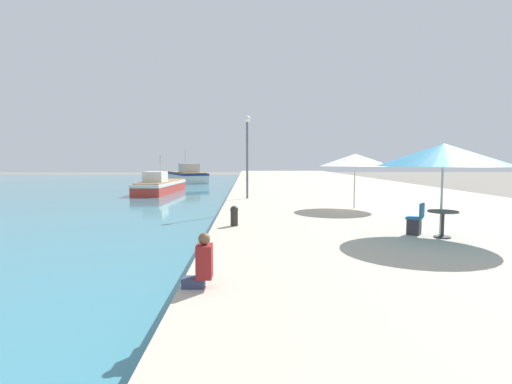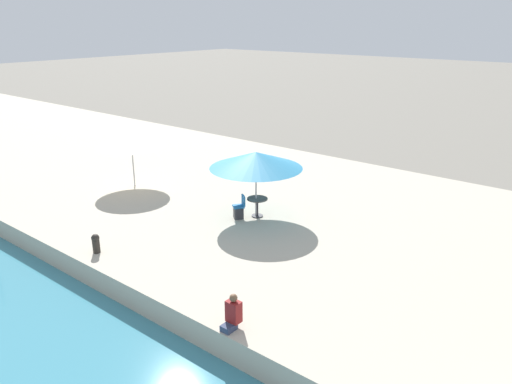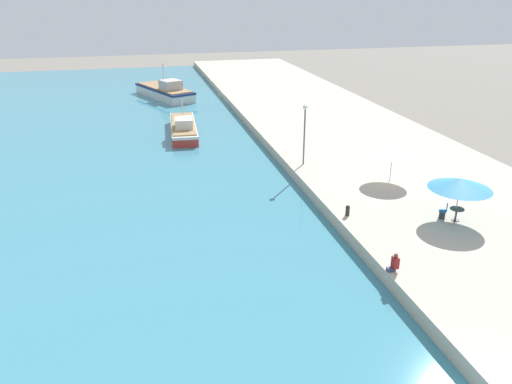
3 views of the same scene
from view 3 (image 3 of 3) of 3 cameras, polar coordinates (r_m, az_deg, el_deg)
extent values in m
cube|color=#BCB29E|center=(52.18, 7.98, 7.94)|extent=(16.00, 90.00, 0.80)
cube|color=red|center=(49.12, -8.29, 7.16)|extent=(2.89, 9.46, 0.96)
cube|color=silver|center=(49.03, -8.31, 7.56)|extent=(2.94, 9.55, 0.25)
cube|color=#99754C|center=(48.98, -8.33, 7.76)|extent=(2.66, 8.70, 0.10)
cube|color=silver|center=(47.28, -8.28, 7.83)|extent=(1.74, 2.15, 0.87)
cylinder|color=#B7B2A8|center=(48.70, -8.41, 9.13)|extent=(0.12, 0.12, 2.31)
cube|color=silver|center=(66.28, -10.40, 11.11)|extent=(7.03, 10.93, 1.24)
cube|color=navy|center=(66.19, -10.43, 11.53)|extent=(7.13, 11.05, 0.25)
cube|color=#99754C|center=(66.16, -10.44, 11.68)|extent=(6.47, 10.06, 0.10)
cube|color=#B7B2A8|center=(64.43, -9.72, 12.00)|extent=(2.95, 3.00, 1.12)
cylinder|color=#B7B2A8|center=(65.90, -10.54, 13.00)|extent=(0.12, 0.12, 2.98)
cylinder|color=#B7B7B7|center=(30.57, 22.00, -1.22)|extent=(0.06, 0.06, 2.11)
cone|color=teal|center=(30.14, 22.33, 0.89)|extent=(3.51, 3.51, 0.62)
cylinder|color=#B7B7B7|center=(35.50, 15.19, 2.78)|extent=(0.06, 0.06, 2.01)
cone|color=white|center=(35.15, 15.37, 4.51)|extent=(3.08, 3.08, 0.54)
cylinder|color=#333338|center=(30.97, 21.82, -2.99)|extent=(0.44, 0.44, 0.04)
cylinder|color=#333338|center=(30.84, 21.91, -2.44)|extent=(0.08, 0.08, 0.70)
cylinder|color=#4C4742|center=(30.70, 22.00, -1.81)|extent=(0.80, 0.80, 0.04)
cube|color=#2D2D33|center=(30.88, 20.49, -2.45)|extent=(0.47, 0.47, 0.45)
cube|color=#1E66A3|center=(30.78, 20.56, -2.02)|extent=(0.56, 0.56, 0.06)
cube|color=#1E66A3|center=(30.69, 20.99, -1.68)|extent=(0.28, 0.36, 0.40)
cube|color=#333D5B|center=(24.71, 15.16, -8.54)|extent=(0.37, 0.28, 0.16)
cube|color=maroon|center=(24.62, 15.63, -7.75)|extent=(0.26, 0.36, 0.56)
sphere|color=brown|center=(24.43, 15.72, -6.98)|extent=(0.20, 0.20, 0.20)
cylinder|color=#2D2823|center=(29.77, 10.42, -2.26)|extent=(0.24, 0.24, 0.45)
sphere|color=#2D2823|center=(29.64, 10.46, -1.74)|extent=(0.26, 0.26, 0.26)
cylinder|color=#565B60|center=(37.39, 5.53, 6.23)|extent=(0.12, 0.12, 4.20)
sphere|color=white|center=(36.83, 5.67, 9.63)|extent=(0.36, 0.36, 0.36)
camera|label=1|loc=(19.69, 27.26, -12.12)|focal=28.00mm
camera|label=2|loc=(12.79, 2.60, -1.67)|focal=35.00mm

